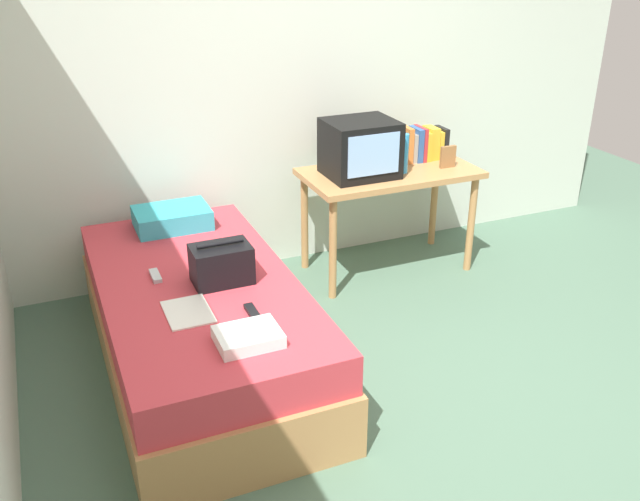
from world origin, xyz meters
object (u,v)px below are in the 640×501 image
(book_row, at_px, (424,144))
(handbag, at_px, (222,264))
(bed, at_px, (201,325))
(remote_silver, at_px, (155,276))
(tv, at_px, (360,148))
(folded_towel, at_px, (248,337))
(desk, at_px, (389,183))
(magazine, at_px, (188,312))
(picture_frame, at_px, (448,157))
(remote_dark, at_px, (253,312))
(pillow, at_px, (172,218))
(water_bottle, at_px, (404,153))

(book_row, relative_size, handbag, 1.05)
(bed, relative_size, remote_silver, 13.89)
(bed, bearing_deg, tv, 27.89)
(tv, xyz_separation_m, folded_towel, (-1.19, -1.34, -0.35))
(desk, bearing_deg, tv, -177.94)
(magazine, bearing_deg, handbag, 45.65)
(bed, bearing_deg, picture_frame, 17.15)
(magazine, xyz_separation_m, remote_dark, (0.28, -0.14, 0.01))
(pillow, bearing_deg, remote_silver, -109.66)
(picture_frame, relative_size, folded_towel, 0.53)
(picture_frame, xyz_separation_m, remote_dark, (-1.71, -1.03, -0.26))
(bed, distance_m, book_row, 2.06)
(handbag, distance_m, remote_silver, 0.37)
(bed, relative_size, folded_towel, 7.14)
(pillow, bearing_deg, book_row, 1.69)
(pillow, distance_m, folded_towel, 1.42)
(book_row, relative_size, folded_towel, 1.12)
(water_bottle, height_order, pillow, water_bottle)
(remote_silver, relative_size, folded_towel, 0.51)
(tv, distance_m, handbag, 1.38)
(folded_towel, bearing_deg, book_row, 40.14)
(pillow, bearing_deg, folded_towel, -88.81)
(folded_towel, bearing_deg, picture_frame, 34.73)
(desk, distance_m, magazine, 1.89)
(picture_frame, xyz_separation_m, magazine, (-1.99, -0.89, -0.27))
(book_row, bearing_deg, water_bottle, -143.93)
(tv, bearing_deg, remote_dark, -134.61)
(water_bottle, distance_m, remote_dark, 1.77)
(tv, xyz_separation_m, handbag, (-1.14, -0.73, -0.27))
(remote_dark, distance_m, remote_silver, 0.66)
(magazine, bearing_deg, water_bottle, 28.83)
(handbag, height_order, folded_towel, handbag)
(pillow, bearing_deg, desk, -2.86)
(handbag, bearing_deg, picture_frame, 20.24)
(tv, relative_size, magazine, 1.52)
(water_bottle, relative_size, folded_towel, 0.92)
(remote_silver, bearing_deg, picture_frame, 12.74)
(bed, distance_m, tv, 1.56)
(tv, xyz_separation_m, picture_frame, (0.61, -0.09, -0.11))
(tv, xyz_separation_m, remote_silver, (-1.45, -0.55, -0.36))
(remote_dark, bearing_deg, tv, 45.39)
(picture_frame, relative_size, remote_silver, 1.03)
(desk, xyz_separation_m, handbag, (-1.37, -0.74, -0.00))
(tv, bearing_deg, desk, 2.06)
(bed, relative_size, pillow, 4.51)
(water_bottle, bearing_deg, pillow, 174.56)
(handbag, height_order, remote_dark, handbag)
(water_bottle, xyz_separation_m, remote_dark, (-1.39, -1.05, -0.31))
(remote_dark, height_order, folded_towel, folded_towel)
(book_row, relative_size, remote_dark, 2.01)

